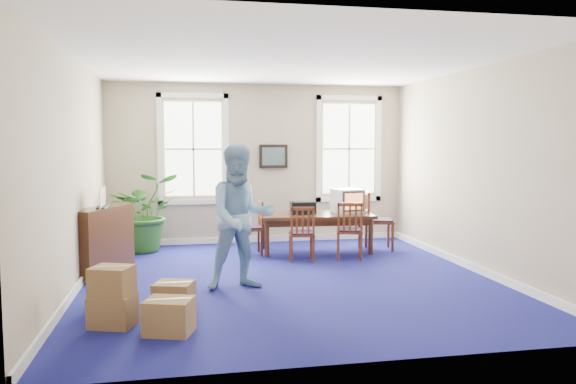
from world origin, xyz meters
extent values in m
plane|color=navy|center=(0.00, 0.00, 0.00)|extent=(6.50, 6.50, 0.00)
plane|color=white|center=(0.00, 0.00, 3.20)|extent=(6.50, 6.50, 0.00)
plane|color=tan|center=(0.00, 3.25, 1.60)|extent=(6.50, 0.00, 6.50)
plane|color=tan|center=(0.00, -3.25, 1.60)|extent=(6.50, 0.00, 6.50)
plane|color=tan|center=(-3.00, 0.00, 1.60)|extent=(0.00, 6.50, 6.50)
plane|color=tan|center=(3.00, 0.00, 1.60)|extent=(0.00, 6.50, 6.50)
cube|color=white|center=(0.00, 3.22, 0.06)|extent=(6.00, 0.04, 0.12)
cube|color=white|center=(-2.97, 0.00, 0.06)|extent=(0.04, 6.50, 0.12)
cube|color=white|center=(2.97, 0.00, 0.06)|extent=(0.04, 6.50, 0.12)
cube|color=white|center=(1.80, 1.99, 0.74)|extent=(0.18, 0.22, 0.05)
cube|color=black|center=(0.66, 2.04, 0.83)|extent=(0.47, 0.31, 0.23)
imported|color=#7EABCE|center=(-0.75, -0.39, 1.00)|extent=(1.07, 0.88, 2.00)
cube|color=#442513|center=(-2.75, 0.83, 0.50)|extent=(0.86, 1.30, 0.99)
imported|color=#23561A|center=(-2.23, 2.66, 0.74)|extent=(1.53, 1.40, 1.47)
camera|label=1|loc=(-1.57, -8.04, 2.02)|focal=35.00mm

